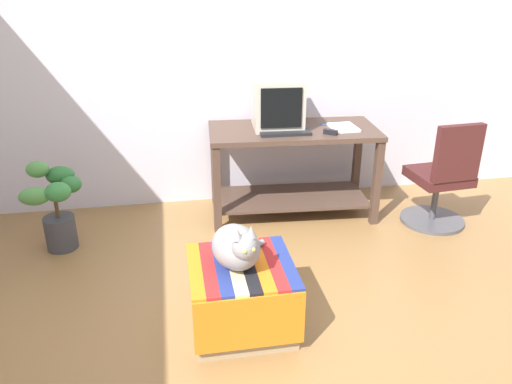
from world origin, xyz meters
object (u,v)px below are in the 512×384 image
at_px(keyboard, 285,133).
at_px(potted_plant, 57,206).
at_px(cat, 237,247).
at_px(stapler, 330,132).
at_px(desk, 293,157).
at_px(ottoman_with_blanket, 242,296).
at_px(tv_monitor, 278,104).
at_px(office_chair, 442,181).
at_px(book, 343,127).

bearing_deg(keyboard, potted_plant, -173.33).
bearing_deg(cat, stapler, 39.84).
bearing_deg(potted_plant, desk, 9.11).
bearing_deg(potted_plant, stapler, 2.45).
relative_size(ottoman_with_blanket, cat, 1.45).
bearing_deg(potted_plant, tv_monitor, 11.63).
xyz_separation_m(keyboard, office_chair, (1.23, -0.30, -0.38)).
xyz_separation_m(potted_plant, stapler, (2.09, 0.09, 0.43)).
relative_size(tv_monitor, stapler, 3.78).
xyz_separation_m(ottoman_with_blanket, cat, (-0.02, -0.01, 0.34)).
relative_size(desk, keyboard, 3.52).
xyz_separation_m(tv_monitor, office_chair, (1.25, -0.50, -0.56)).
bearing_deg(office_chair, stapler, -19.20).
height_order(keyboard, cat, keyboard).
height_order(keyboard, ottoman_with_blanket, keyboard).
xyz_separation_m(desk, potted_plant, (-1.85, -0.30, -0.17)).
xyz_separation_m(tv_monitor, cat, (-0.55, -1.52, -0.40)).
bearing_deg(office_chair, tv_monitor, -26.20).
xyz_separation_m(book, potted_plant, (-2.25, -0.22, -0.42)).
bearing_deg(book, cat, -129.74).
bearing_deg(tv_monitor, stapler, -31.94).
distance_m(keyboard, cat, 1.46).
bearing_deg(keyboard, book, 8.43).
bearing_deg(keyboard, ottoman_with_blanket, -111.24).
distance_m(desk, tv_monitor, 0.46).
relative_size(tv_monitor, keyboard, 1.04).
height_order(desk, stapler, stapler).
xyz_separation_m(desk, stapler, (0.25, -0.21, 0.26)).
height_order(desk, potted_plant, desk).
bearing_deg(potted_plant, cat, -44.71).
bearing_deg(desk, book, -6.73).
bearing_deg(stapler, tv_monitor, 92.85).
bearing_deg(ottoman_with_blanket, keyboard, 67.34).
bearing_deg(office_chair, ottoman_with_blanket, 25.05).
height_order(desk, ottoman_with_blanket, desk).
relative_size(desk, stapler, 12.79).
relative_size(office_chair, stapler, 8.09).
xyz_separation_m(cat, office_chair, (1.80, 1.02, -0.16)).
height_order(book, stapler, stapler).
height_order(tv_monitor, stapler, tv_monitor).
distance_m(tv_monitor, cat, 1.66).
bearing_deg(stapler, book, -10.47).
bearing_deg(stapler, cat, -177.61).
height_order(tv_monitor, book, tv_monitor).
height_order(keyboard, potted_plant, keyboard).
bearing_deg(ottoman_with_blanket, stapler, 54.19).
xyz_separation_m(keyboard, stapler, (0.35, -0.07, 0.01)).
relative_size(ottoman_with_blanket, office_chair, 0.67).
bearing_deg(office_chair, cat, 25.01).
height_order(office_chair, stapler, office_chair).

